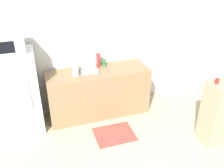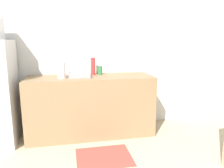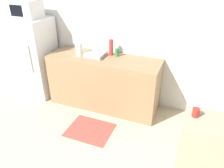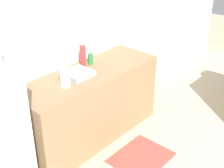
{
  "view_description": "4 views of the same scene",
  "coord_description": "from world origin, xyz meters",
  "px_view_note": "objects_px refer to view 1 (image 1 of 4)",
  "views": [
    {
      "loc": [
        -1.06,
        -1.71,
        2.95
      ],
      "look_at": [
        0.05,
        1.68,
        1.02
      ],
      "focal_mm": 40.0,
      "sensor_mm": 36.0,
      "label": 1
    },
    {
      "loc": [
        -0.34,
        -0.92,
        1.49
      ],
      "look_at": [
        0.21,
        1.74,
        0.94
      ],
      "focal_mm": 35.0,
      "sensor_mm": 36.0,
      "label": 2
    },
    {
      "loc": [
        1.41,
        -0.75,
        2.33
      ],
      "look_at": [
        0.45,
        1.66,
        0.91
      ],
      "focal_mm": 35.0,
      "sensor_mm": 36.0,
      "label": 3
    },
    {
      "loc": [
        -2.37,
        -0.06,
        2.55
      ],
      "look_at": [
        -0.11,
        1.93,
        0.98
      ],
      "focal_mm": 50.0,
      "sensor_mm": 36.0,
      "label": 4
    }
  ],
  "objects_px": {
    "bottle_tall": "(98,60)",
    "bottle_short": "(104,63)",
    "paper_towel_roll": "(75,69)",
    "refrigerator": "(19,93)",
    "jar": "(217,81)",
    "microwave": "(9,43)"
  },
  "relations": [
    {
      "from": "refrigerator",
      "to": "bottle_short",
      "type": "distance_m",
      "value": 1.65
    },
    {
      "from": "bottle_tall",
      "to": "paper_towel_roll",
      "type": "distance_m",
      "value": 0.55
    },
    {
      "from": "microwave",
      "to": "bottle_short",
      "type": "distance_m",
      "value": 1.75
    },
    {
      "from": "microwave",
      "to": "jar",
      "type": "relative_size",
      "value": 5.46
    },
    {
      "from": "bottle_tall",
      "to": "jar",
      "type": "xyz_separation_m",
      "value": [
        1.45,
        -1.58,
        0.1
      ]
    },
    {
      "from": "bottle_tall",
      "to": "refrigerator",
      "type": "bearing_deg",
      "value": -171.93
    },
    {
      "from": "refrigerator",
      "to": "jar",
      "type": "xyz_separation_m",
      "value": [
        2.95,
        -1.37,
        0.43
      ]
    },
    {
      "from": "bottle_short",
      "to": "paper_towel_roll",
      "type": "distance_m",
      "value": 0.65
    },
    {
      "from": "bottle_short",
      "to": "microwave",
      "type": "bearing_deg",
      "value": -172.9
    },
    {
      "from": "refrigerator",
      "to": "jar",
      "type": "distance_m",
      "value": 3.28
    },
    {
      "from": "bottle_short",
      "to": "jar",
      "type": "xyz_separation_m",
      "value": [
        1.34,
        -1.57,
        0.17
      ]
    },
    {
      "from": "bottle_tall",
      "to": "bottle_short",
      "type": "relative_size",
      "value": 1.98
    },
    {
      "from": "bottle_tall",
      "to": "bottle_short",
      "type": "xyz_separation_m",
      "value": [
        0.11,
        -0.01,
        -0.07
      ]
    },
    {
      "from": "refrigerator",
      "to": "bottle_short",
      "type": "bearing_deg",
      "value": 7.05
    },
    {
      "from": "refrigerator",
      "to": "jar",
      "type": "relative_size",
      "value": 17.77
    },
    {
      "from": "paper_towel_roll",
      "to": "bottle_short",
      "type": "bearing_deg",
      "value": 20.03
    },
    {
      "from": "bottle_tall",
      "to": "bottle_short",
      "type": "distance_m",
      "value": 0.13
    },
    {
      "from": "bottle_tall",
      "to": "microwave",
      "type": "bearing_deg",
      "value": -171.88
    },
    {
      "from": "bottle_short",
      "to": "jar",
      "type": "bearing_deg",
      "value": -49.62
    },
    {
      "from": "jar",
      "to": "paper_towel_roll",
      "type": "bearing_deg",
      "value": 145.19
    },
    {
      "from": "bottle_tall",
      "to": "paper_towel_roll",
      "type": "bearing_deg",
      "value": -154.58
    },
    {
      "from": "refrigerator",
      "to": "microwave",
      "type": "height_order",
      "value": "microwave"
    }
  ]
}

